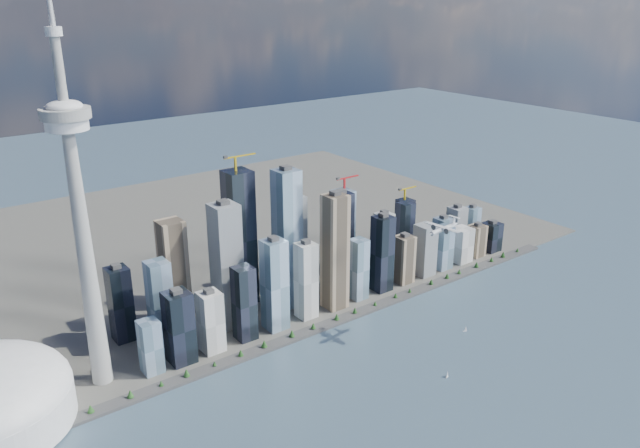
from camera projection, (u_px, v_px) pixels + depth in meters
ground at (435, 415)px, 758.09m from camera, size 4000.00×4000.00×0.00m
seawall at (313, 330)px, 944.84m from camera, size 1100.00×22.00×4.00m
land at (184, 241)px, 1282.42m from camera, size 1400.00×900.00×3.00m
shoreline_trees at (313, 326)px, 942.48m from camera, size 960.53×7.20×8.80m
skyscraper_cluster at (311, 257)px, 1017.31m from camera, size 736.00×142.00×249.18m
needle_tower at (79, 213)px, 739.61m from camera, size 56.00×56.00×550.50m
airplane at (444, 228)px, 878.15m from camera, size 64.27×56.93×15.66m
sailboat_west at (447, 375)px, 831.25m from camera, size 6.56×3.71×9.26m
sailboat_east at (465, 329)px, 943.64m from camera, size 6.92×3.70×9.70m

